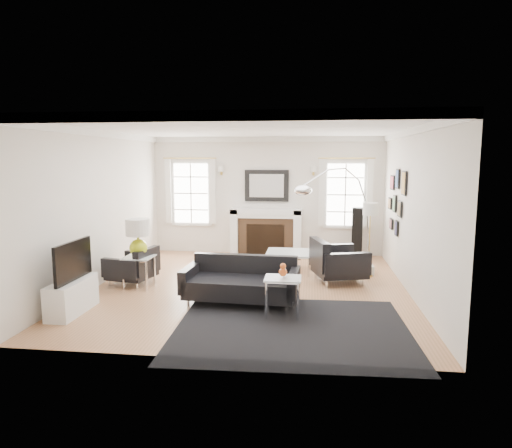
# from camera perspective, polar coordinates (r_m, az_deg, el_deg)

# --- Properties ---
(floor) EXTENTS (6.00, 6.00, 0.00)m
(floor) POSITION_cam_1_polar(r_m,az_deg,el_deg) (8.27, -0.72, -7.88)
(floor) COLOR #9F6B42
(floor) RESTS_ON ground
(back_wall) EXTENTS (5.50, 0.04, 2.80)m
(back_wall) POSITION_cam_1_polar(r_m,az_deg,el_deg) (10.97, 1.37, 3.52)
(back_wall) COLOR silver
(back_wall) RESTS_ON floor
(front_wall) EXTENTS (5.50, 0.04, 2.80)m
(front_wall) POSITION_cam_1_polar(r_m,az_deg,el_deg) (5.07, -5.29, -1.93)
(front_wall) COLOR silver
(front_wall) RESTS_ON floor
(left_wall) EXTENTS (0.04, 6.00, 2.80)m
(left_wall) POSITION_cam_1_polar(r_m,az_deg,el_deg) (8.80, -18.79, 1.95)
(left_wall) COLOR silver
(left_wall) RESTS_ON floor
(right_wall) EXTENTS (0.04, 6.00, 2.80)m
(right_wall) POSITION_cam_1_polar(r_m,az_deg,el_deg) (8.11, 18.91, 1.44)
(right_wall) COLOR silver
(right_wall) RESTS_ON floor
(ceiling) EXTENTS (5.50, 6.00, 0.02)m
(ceiling) POSITION_cam_1_polar(r_m,az_deg,el_deg) (7.97, -0.76, 11.86)
(ceiling) COLOR white
(ceiling) RESTS_ON back_wall
(crown_molding) EXTENTS (5.50, 6.00, 0.12)m
(crown_molding) POSITION_cam_1_polar(r_m,az_deg,el_deg) (7.97, -0.76, 11.43)
(crown_molding) COLOR white
(crown_molding) RESTS_ON back_wall
(fireplace) EXTENTS (1.70, 0.69, 1.11)m
(fireplace) POSITION_cam_1_polar(r_m,az_deg,el_deg) (10.86, 1.24, -1.08)
(fireplace) COLOR white
(fireplace) RESTS_ON floor
(mantel_mirror) EXTENTS (1.05, 0.07, 0.75)m
(mantel_mirror) POSITION_cam_1_polar(r_m,az_deg,el_deg) (10.91, 1.35, 4.81)
(mantel_mirror) COLOR black
(mantel_mirror) RESTS_ON back_wall
(window_left) EXTENTS (1.24, 0.15, 1.62)m
(window_left) POSITION_cam_1_polar(r_m,az_deg,el_deg) (11.24, -8.11, 3.86)
(window_left) COLOR white
(window_left) RESTS_ON back_wall
(window_right) EXTENTS (1.24, 0.15, 1.62)m
(window_right) POSITION_cam_1_polar(r_m,az_deg,el_deg) (10.89, 11.09, 3.65)
(window_right) COLOR white
(window_right) RESTS_ON back_wall
(gallery_wall) EXTENTS (0.04, 1.73, 1.29)m
(gallery_wall) POSITION_cam_1_polar(r_m,az_deg,el_deg) (9.35, 17.13, 3.18)
(gallery_wall) COLOR black
(gallery_wall) RESTS_ON right_wall
(tv_unit) EXTENTS (0.35, 1.00, 1.09)m
(tv_unit) POSITION_cam_1_polar(r_m,az_deg,el_deg) (7.37, -21.99, -7.85)
(tv_unit) COLOR white
(tv_unit) RESTS_ON floor
(area_rug) EXTENTS (3.23, 2.72, 0.01)m
(area_rug) POSITION_cam_1_polar(r_m,az_deg,el_deg) (6.34, 4.49, -12.94)
(area_rug) COLOR black
(area_rug) RESTS_ON floor
(sofa) EXTENTS (1.87, 0.94, 0.59)m
(sofa) POSITION_cam_1_polar(r_m,az_deg,el_deg) (7.35, -1.80, -7.33)
(sofa) COLOR black
(sofa) RESTS_ON floor
(armchair_left) EXTENTS (0.89, 0.96, 0.56)m
(armchair_left) POSITION_cam_1_polar(r_m,az_deg,el_deg) (8.70, -14.96, -5.24)
(armchair_left) COLOR black
(armchair_left) RESTS_ON floor
(armchair_right) EXTENTS (1.11, 1.19, 0.67)m
(armchair_right) POSITION_cam_1_polar(r_m,az_deg,el_deg) (8.65, 9.93, -4.75)
(armchair_right) COLOR black
(armchair_right) RESTS_ON floor
(coffee_table) EXTENTS (0.90, 0.90, 0.40)m
(coffee_table) POSITION_cam_1_polar(r_m,az_deg,el_deg) (9.35, 4.11, -3.69)
(coffee_table) COLOR silver
(coffee_table) RESTS_ON floor
(side_table_left) EXTENTS (0.50, 0.50, 0.55)m
(side_table_left) POSITION_cam_1_polar(r_m,az_deg,el_deg) (8.46, -14.43, -4.67)
(side_table_left) COLOR silver
(side_table_left) RESTS_ON floor
(nesting_table) EXTENTS (0.53, 0.44, 0.58)m
(nesting_table) POSITION_cam_1_polar(r_m,az_deg,el_deg) (6.69, 3.37, -7.70)
(nesting_table) COLOR silver
(nesting_table) RESTS_ON floor
(gourd_lamp) EXTENTS (0.43, 0.43, 0.68)m
(gourd_lamp) POSITION_cam_1_polar(r_m,az_deg,el_deg) (8.36, -14.55, -1.35)
(gourd_lamp) COLOR #B4C618
(gourd_lamp) RESTS_ON side_table_left
(orange_vase) EXTENTS (0.12, 0.12, 0.20)m
(orange_vase) POSITION_cam_1_polar(r_m,az_deg,el_deg) (6.63, 3.39, -5.82)
(orange_vase) COLOR #CE511A
(orange_vase) RESTS_ON nesting_table
(arc_floor_lamp) EXTENTS (1.55, 1.44, 2.20)m
(arc_floor_lamp) POSITION_cam_1_polar(r_m,az_deg,el_deg) (8.62, 10.18, 0.72)
(arc_floor_lamp) COLOR white
(arc_floor_lamp) RESTS_ON floor
(stick_floor_lamp) EXTENTS (0.29, 0.29, 1.45)m
(stick_floor_lamp) POSITION_cam_1_polar(r_m,az_deg,el_deg) (9.06, 14.10, 1.37)
(stick_floor_lamp) COLOR gold
(stick_floor_lamp) RESTS_ON floor
(speaker_tower) EXTENTS (0.27, 0.27, 1.18)m
(speaker_tower) POSITION_cam_1_polar(r_m,az_deg,el_deg) (10.72, 12.53, -1.13)
(speaker_tower) COLOR black
(speaker_tower) RESTS_ON floor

